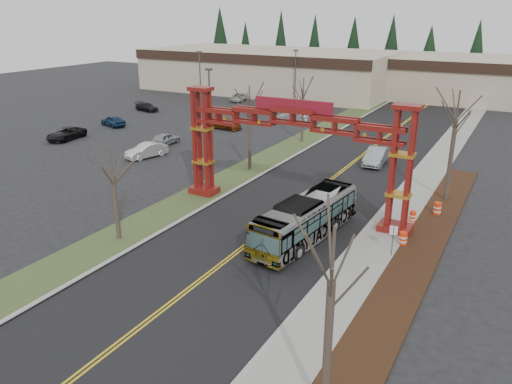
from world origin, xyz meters
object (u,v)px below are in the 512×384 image
Objects in this scene: light_pole_near at (210,103)px; parked_car_near_c at (66,134)px; parked_car_near_b at (147,151)px; bare_tree_right_near at (331,283)px; parked_car_far_b at (238,97)px; barrel_south at (403,239)px; gateway_arch at (292,135)px; bare_tree_median_far at (303,96)px; silver_sedan at (376,156)px; bare_tree_median_near at (113,175)px; barrel_north at (437,209)px; parked_car_far_c at (147,107)px; parked_car_far_a at (292,117)px; transit_bus at (306,219)px; parked_car_mid_b at (113,121)px; parked_car_near_a at (165,139)px; retail_building_west at (270,70)px; bare_tree_median_mid at (249,109)px; light_pole_mid at (200,77)px; barrel_mid at (413,217)px; street_sign at (393,235)px; parked_car_mid_a at (224,123)px; retail_building_east at (503,80)px; bare_tree_right_far at (456,121)px; light_pole_far at (295,73)px.

parked_car_near_c is at bearing -163.53° from light_pole_near.
bare_tree_right_near reaches higher than parked_car_near_b.
parked_car_far_b is 56.68m from barrel_south.
gateway_arch is 2.46× the size of bare_tree_median_far.
silver_sedan is 27.74m from bare_tree_median_near.
barrel_north is at bearing 39.14° from bare_tree_median_near.
parked_car_near_c is 0.69× the size of bare_tree_median_far.
parked_car_far_c is 0.53× the size of bare_tree_right_near.
parked_car_near_c is at bearing -48.95° from parked_car_far_a.
transit_bus is at bearing 116.17° from bare_tree_right_near.
parked_car_mid_b is 10.88m from parked_car_far_c.
bare_tree_median_far is at bearing -148.77° from parked_car_near_a.
retail_building_west is 67.74m from bare_tree_median_near.
parked_car_far_a is at bearing 133.58° from barrel_north.
bare_tree_median_mid is (-10.16, -7.76, 5.07)m from silver_sedan.
transit_bus is at bearing -46.49° from light_pole_mid.
light_pole_near reaches higher than barrel_south.
gateway_arch is 11.09m from bare_tree_median_mid.
parked_car_mid_b is 44.19m from barrel_mid.
parked_car_mid_b is (-36.44, 19.62, -0.75)m from transit_bus.
street_sign is at bearing 20.44° from bare_tree_median_near.
retail_building_west is 38.61m from parked_car_mid_b.
parked_car_far_b is 1.08× the size of parked_car_far_c.
bare_tree_median_mid is (22.00, -46.27, 2.14)m from retail_building_west.
bare_tree_median_mid is 20.22m from barrel_south.
bare_tree_median_far is 0.93× the size of bare_tree_right_near.
parked_car_mid_a is (-22.72, 25.49, -0.78)m from transit_bus.
gateway_arch is 2.08× the size of light_pole_near.
parked_car_mid_b is (-35.60, 0.18, -0.10)m from silver_sedan.
parked_car_far_b is at bearing 122.54° from bare_tree_median_mid.
retail_building_east reaches higher than parked_car_far_b.
gateway_arch is 2.05× the size of bare_tree_right_far.
transit_bus is at bearing 78.42° from parked_car_mid_b.
retail_building_west is at bearing 126.37° from silver_sedan.
bare_tree_right_far is 11.77m from barrel_south.
parked_car_mid_b is at bearing 154.96° from gateway_arch.
retail_building_west is at bearing 119.07° from gateway_arch.
gateway_arch is 1.72× the size of transit_bus.
light_pole_near is (-7.77, 22.69, 0.54)m from bare_tree_median_near.
street_sign is at bearing -58.73° from light_pole_far.
light_pole_near is 27.37m from barrel_north.
barrel_mid is (-1.31, -5.94, -6.08)m from bare_tree_right_far.
light_pole_far is at bearing 125.05° from silver_sedan.
barrel_south is (30.17, -13.07, -0.23)m from parked_car_near_a.
parked_car_mid_b is 0.57× the size of bare_tree_median_far.
bare_tree_median_mid reaches higher than barrel_south.
barrel_north is at bearing 36.18° from parked_car_far_a.
bare_tree_right_far is at bearing 40.77° from parked_car_far_a.
transit_bus is 1.21× the size of light_pole_near.
silver_sedan reaches higher than barrel_mid.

